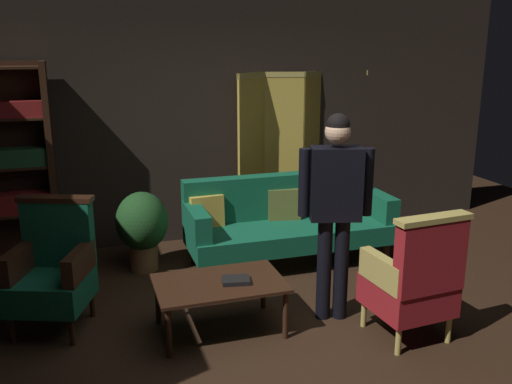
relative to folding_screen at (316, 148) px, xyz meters
name	(u,v)px	position (x,y,z in m)	size (l,w,h in m)	color
ground_plane	(287,333)	(-1.27, -2.40, -0.99)	(10.00, 10.00, 0.00)	black
back_wall	(212,118)	(-1.27, 0.05, 0.41)	(7.20, 0.10, 2.80)	black
folding_screen	(316,148)	(0.00, 0.00, 0.00)	(2.11, 0.54, 1.90)	#B29338
bookshelf	(7,165)	(-3.42, -0.21, 0.06)	(0.90, 0.32, 2.05)	black
velvet_couch	(287,218)	(-0.72, -0.95, -0.53)	(2.12, 0.78, 0.88)	black
coffee_table	(220,287)	(-1.76, -2.20, -0.61)	(1.00, 0.64, 0.42)	black
armchair_gilt_accent	(414,279)	(-0.39, -2.76, -0.50)	(0.63, 0.62, 1.04)	tan
armchair_wing_left	(53,269)	(-2.99, -1.72, -0.50)	(0.75, 0.74, 1.04)	black
standing_figure	(335,199)	(-0.82, -2.26, 0.04)	(0.57, 0.31, 1.70)	black
potted_plant	(142,226)	(-2.18, -0.76, -0.52)	(0.51, 0.51, 0.81)	brown
book_black_cloth	(236,280)	(-1.64, -2.25, -0.55)	(0.21, 0.16, 0.03)	black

